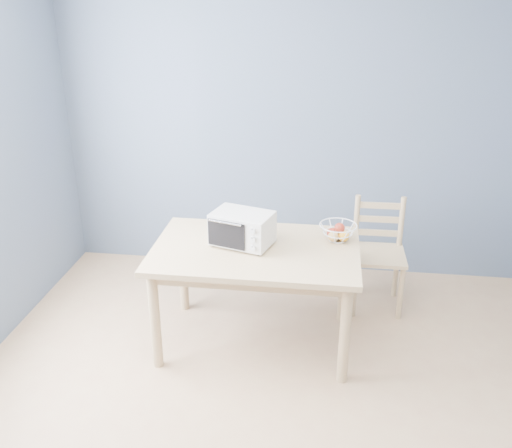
# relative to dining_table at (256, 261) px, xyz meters

# --- Properties ---
(room) EXTENTS (4.01, 4.51, 2.61)m
(room) POSITION_rel_dining_table_xyz_m (0.18, -1.02, 0.65)
(room) COLOR tan
(room) RESTS_ON ground
(dining_table) EXTENTS (1.40, 0.90, 0.75)m
(dining_table) POSITION_rel_dining_table_xyz_m (0.00, 0.00, 0.00)
(dining_table) COLOR tan
(dining_table) RESTS_ON ground
(toaster_oven) EXTENTS (0.46, 0.37, 0.23)m
(toaster_oven) POSITION_rel_dining_table_xyz_m (-0.11, 0.04, 0.22)
(toaster_oven) COLOR beige
(toaster_oven) RESTS_ON dining_table
(fruit_basket) EXTENTS (0.32, 0.32, 0.13)m
(fruit_basket) POSITION_rel_dining_table_xyz_m (0.55, 0.19, 0.17)
(fruit_basket) COLOR white
(fruit_basket) RESTS_ON dining_table
(dining_chair) EXTENTS (0.41, 0.41, 0.87)m
(dining_chair) POSITION_rel_dining_table_xyz_m (0.88, 0.66, -0.22)
(dining_chair) COLOR tan
(dining_chair) RESTS_ON ground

